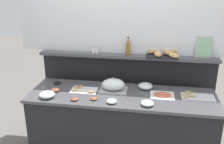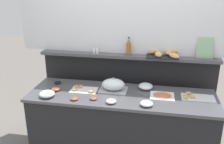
{
  "view_description": "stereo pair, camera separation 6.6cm",
  "coord_description": "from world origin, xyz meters",
  "px_view_note": "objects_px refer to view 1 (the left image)",
  "views": [
    {
      "loc": [
        0.33,
        -2.76,
        2.19
      ],
      "look_at": [
        -0.14,
        0.1,
        1.12
      ],
      "focal_mm": 40.98,
      "sensor_mm": 36.0,
      "label": 1
    },
    {
      "loc": [
        0.4,
        -2.75,
        2.19
      ],
      "look_at": [
        -0.14,
        0.1,
        1.12
      ],
      "focal_mm": 40.98,
      "sensor_mm": 36.0,
      "label": 2
    }
  ],
  "objects_px": {
    "condiment_bowl_cream": "(57,83)",
    "sandwich_platter_side": "(195,96)",
    "condiment_bowl_teal": "(94,99)",
    "glass_bowl_medium": "(147,103)",
    "condiment_bowl_red": "(56,90)",
    "glass_bowl_large": "(145,86)",
    "vinegar_bottle_amber": "(128,47)",
    "cold_cuts_platter": "(162,95)",
    "bread_basket": "(163,53)",
    "sandwich_platter_front": "(83,90)",
    "pepper_shaker": "(97,50)",
    "framed_picture": "(204,47)",
    "salt_shaker": "(93,50)",
    "glass_bowl_extra": "(112,101)",
    "glass_bowl_small": "(47,95)",
    "condiment_bowl_dark": "(74,99)",
    "serving_cloche": "(113,85)"
  },
  "relations": [
    {
      "from": "glass_bowl_medium",
      "to": "condiment_bowl_red",
      "type": "height_order",
      "value": "glass_bowl_medium"
    },
    {
      "from": "condiment_bowl_red",
      "to": "vinegar_bottle_amber",
      "type": "xyz_separation_m",
      "value": [
        0.84,
        0.49,
        0.45
      ]
    },
    {
      "from": "sandwich_platter_side",
      "to": "glass_bowl_medium",
      "type": "height_order",
      "value": "glass_bowl_medium"
    },
    {
      "from": "glass_bowl_small",
      "to": "sandwich_platter_front",
      "type": "bearing_deg",
      "value": 34.29
    },
    {
      "from": "cold_cuts_platter",
      "to": "condiment_bowl_dark",
      "type": "bearing_deg",
      "value": -164.34
    },
    {
      "from": "condiment_bowl_dark",
      "to": "bread_basket",
      "type": "bearing_deg",
      "value": 35.71
    },
    {
      "from": "glass_bowl_extra",
      "to": "salt_shaker",
      "type": "bearing_deg",
      "value": 117.46
    },
    {
      "from": "sandwich_platter_front",
      "to": "cold_cuts_platter",
      "type": "bearing_deg",
      "value": 0.38
    },
    {
      "from": "glass_bowl_large",
      "to": "glass_bowl_small",
      "type": "distance_m",
      "value": 1.2
    },
    {
      "from": "condiment_bowl_red",
      "to": "glass_bowl_small",
      "type": "bearing_deg",
      "value": -99.83
    },
    {
      "from": "cold_cuts_platter",
      "to": "glass_bowl_small",
      "type": "xyz_separation_m",
      "value": [
        -1.33,
        -0.26,
        0.02
      ]
    },
    {
      "from": "glass_bowl_extra",
      "to": "condiment_bowl_teal",
      "type": "distance_m",
      "value": 0.22
    },
    {
      "from": "serving_cloche",
      "to": "salt_shaker",
      "type": "distance_m",
      "value": 0.59
    },
    {
      "from": "condiment_bowl_cream",
      "to": "serving_cloche",
      "type": "bearing_deg",
      "value": -6.07
    },
    {
      "from": "condiment_bowl_cream",
      "to": "condiment_bowl_teal",
      "type": "distance_m",
      "value": 0.69
    },
    {
      "from": "pepper_shaker",
      "to": "vinegar_bottle_amber",
      "type": "bearing_deg",
      "value": -0.31
    },
    {
      "from": "sandwich_platter_front",
      "to": "bread_basket",
      "type": "height_order",
      "value": "bread_basket"
    },
    {
      "from": "condiment_bowl_cream",
      "to": "condiment_bowl_dark",
      "type": "xyz_separation_m",
      "value": [
        0.37,
        -0.42,
        -0.0
      ]
    },
    {
      "from": "glass_bowl_extra",
      "to": "salt_shaker",
      "type": "distance_m",
      "value": 0.88
    },
    {
      "from": "condiment_bowl_teal",
      "to": "framed_picture",
      "type": "bearing_deg",
      "value": 28.63
    },
    {
      "from": "sandwich_platter_side",
      "to": "vinegar_bottle_amber",
      "type": "relative_size",
      "value": 1.6
    },
    {
      "from": "sandwich_platter_side",
      "to": "glass_bowl_small",
      "type": "xyz_separation_m",
      "value": [
        -1.71,
        -0.28,
        0.02
      ]
    },
    {
      "from": "sandwich_platter_side",
      "to": "bread_basket",
      "type": "bearing_deg",
      "value": 134.15
    },
    {
      "from": "condiment_bowl_dark",
      "to": "serving_cloche",
      "type": "bearing_deg",
      "value": 40.96
    },
    {
      "from": "serving_cloche",
      "to": "glass_bowl_extra",
      "type": "xyz_separation_m",
      "value": [
        0.04,
        -0.34,
        -0.05
      ]
    },
    {
      "from": "cold_cuts_platter",
      "to": "salt_shaker",
      "type": "relative_size",
      "value": 3.21
    },
    {
      "from": "cold_cuts_platter",
      "to": "bread_basket",
      "type": "xyz_separation_m",
      "value": [
        -0.01,
        0.43,
        0.39
      ]
    },
    {
      "from": "sandwich_platter_front",
      "to": "serving_cloche",
      "type": "bearing_deg",
      "value": 10.91
    },
    {
      "from": "cold_cuts_platter",
      "to": "glass_bowl_medium",
      "type": "xyz_separation_m",
      "value": [
        -0.17,
        -0.27,
        0.02
      ]
    },
    {
      "from": "cold_cuts_platter",
      "to": "vinegar_bottle_amber",
      "type": "xyz_separation_m",
      "value": [
        -0.46,
        0.42,
        0.46
      ]
    },
    {
      "from": "vinegar_bottle_amber",
      "to": "pepper_shaker",
      "type": "distance_m",
      "value": 0.43
    },
    {
      "from": "sandwich_platter_side",
      "to": "cold_cuts_platter",
      "type": "distance_m",
      "value": 0.38
    },
    {
      "from": "sandwich_platter_side",
      "to": "salt_shaker",
      "type": "height_order",
      "value": "salt_shaker"
    },
    {
      "from": "glass_bowl_large",
      "to": "glass_bowl_medium",
      "type": "relative_size",
      "value": 1.27
    },
    {
      "from": "pepper_shaker",
      "to": "bread_basket",
      "type": "xyz_separation_m",
      "value": [
        0.87,
        0.0,
        -0.01
      ]
    },
    {
      "from": "condiment_bowl_cream",
      "to": "sandwich_platter_side",
      "type": "bearing_deg",
      "value": -3.87
    },
    {
      "from": "pepper_shaker",
      "to": "framed_picture",
      "type": "height_order",
      "value": "framed_picture"
    },
    {
      "from": "glass_bowl_extra",
      "to": "framed_picture",
      "type": "bearing_deg",
      "value": 35.15
    },
    {
      "from": "condiment_bowl_dark",
      "to": "pepper_shaker",
      "type": "xyz_separation_m",
      "value": [
        0.11,
        0.7,
        0.39
      ]
    },
    {
      "from": "sandwich_platter_front",
      "to": "pepper_shaker",
      "type": "distance_m",
      "value": 0.59
    },
    {
      "from": "sandwich_platter_side",
      "to": "bread_basket",
      "type": "xyz_separation_m",
      "value": [
        -0.39,
        0.4,
        0.39
      ]
    },
    {
      "from": "vinegar_bottle_amber",
      "to": "sandwich_platter_front",
      "type": "bearing_deg",
      "value": -139.57
    },
    {
      "from": "glass_bowl_large",
      "to": "vinegar_bottle_amber",
      "type": "bearing_deg",
      "value": 136.81
    },
    {
      "from": "cold_cuts_platter",
      "to": "condiment_bowl_cream",
      "type": "relative_size",
      "value": 3.03
    },
    {
      "from": "cold_cuts_platter",
      "to": "condiment_bowl_red",
      "type": "xyz_separation_m",
      "value": [
        -1.29,
        -0.07,
        0.01
      ]
    },
    {
      "from": "cold_cuts_platter",
      "to": "pepper_shaker",
      "type": "height_order",
      "value": "pepper_shaker"
    },
    {
      "from": "cold_cuts_platter",
      "to": "serving_cloche",
      "type": "height_order",
      "value": "serving_cloche"
    },
    {
      "from": "sandwich_platter_front",
      "to": "salt_shaker",
      "type": "relative_size",
      "value": 3.75
    },
    {
      "from": "condiment_bowl_dark",
      "to": "sandwich_platter_side",
      "type": "bearing_deg",
      "value": 12.52
    },
    {
      "from": "glass_bowl_medium",
      "to": "vinegar_bottle_amber",
      "type": "distance_m",
      "value": 0.87
    }
  ]
}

